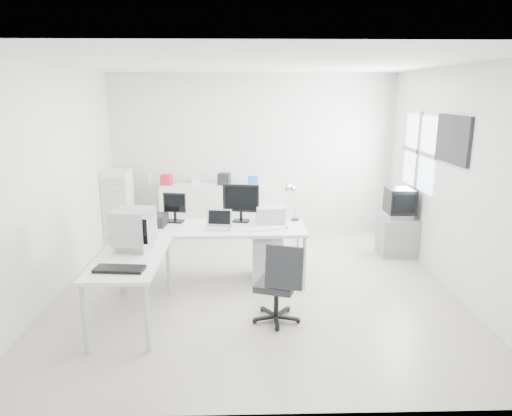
{
  "coord_description": "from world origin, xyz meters",
  "views": [
    {
      "loc": [
        -0.15,
        -5.59,
        2.47
      ],
      "look_at": [
        0.0,
        0.2,
        1.0
      ],
      "focal_mm": 32.0,
      "sensor_mm": 36.0,
      "label": 1
    }
  ],
  "objects_px": {
    "crt_monitor": "(133,229)",
    "tv_cabinet": "(397,236)",
    "office_chair": "(276,281)",
    "crt_tv": "(400,204)",
    "lcd_monitor_large": "(241,203)",
    "filing_cabinet": "(119,206)",
    "laptop": "(218,220)",
    "inkjet_printer": "(151,220)",
    "side_desk": "(132,289)",
    "sideboard": "(213,210)",
    "main_desk": "(215,254)",
    "drawer_pedestal": "(267,257)",
    "lcd_monitor_small": "(175,208)",
    "laser_printer": "(270,214)"
  },
  "relations": [
    {
      "from": "crt_monitor",
      "to": "tv_cabinet",
      "type": "distance_m",
      "value": 4.09
    },
    {
      "from": "office_chair",
      "to": "tv_cabinet",
      "type": "relative_size",
      "value": 1.56
    },
    {
      "from": "crt_tv",
      "to": "office_chair",
      "type": "bearing_deg",
      "value": -134.43
    },
    {
      "from": "lcd_monitor_large",
      "to": "filing_cabinet",
      "type": "height_order",
      "value": "lcd_monitor_large"
    },
    {
      "from": "laptop",
      "to": "crt_monitor",
      "type": "xyz_separation_m",
      "value": [
        -0.9,
        -0.75,
        0.12
      ]
    },
    {
      "from": "inkjet_printer",
      "to": "filing_cabinet",
      "type": "height_order",
      "value": "filing_cabinet"
    },
    {
      "from": "laptop",
      "to": "crt_monitor",
      "type": "distance_m",
      "value": 1.18
    },
    {
      "from": "laptop",
      "to": "filing_cabinet",
      "type": "xyz_separation_m",
      "value": [
        -1.78,
        1.86,
        -0.26
      ]
    },
    {
      "from": "laptop",
      "to": "crt_tv",
      "type": "bearing_deg",
      "value": 28.46
    },
    {
      "from": "crt_monitor",
      "to": "office_chair",
      "type": "relative_size",
      "value": 0.5
    },
    {
      "from": "side_desk",
      "to": "laptop",
      "type": "height_order",
      "value": "laptop"
    },
    {
      "from": "lcd_monitor_large",
      "to": "sideboard",
      "type": "height_order",
      "value": "lcd_monitor_large"
    },
    {
      "from": "side_desk",
      "to": "sideboard",
      "type": "distance_m",
      "value": 3.23
    },
    {
      "from": "sideboard",
      "to": "crt_monitor",
      "type": "bearing_deg",
      "value": -103.49
    },
    {
      "from": "laptop",
      "to": "crt_tv",
      "type": "height_order",
      "value": "crt_tv"
    },
    {
      "from": "lcd_monitor_large",
      "to": "crt_tv",
      "type": "distance_m",
      "value": 2.52
    },
    {
      "from": "side_desk",
      "to": "lcd_monitor_large",
      "type": "height_order",
      "value": "lcd_monitor_large"
    },
    {
      "from": "office_chair",
      "to": "lcd_monitor_large",
      "type": "bearing_deg",
      "value": 124.76
    },
    {
      "from": "sideboard",
      "to": "main_desk",
      "type": "bearing_deg",
      "value": -85.72
    },
    {
      "from": "drawer_pedestal",
      "to": "tv_cabinet",
      "type": "distance_m",
      "value": 2.24
    },
    {
      "from": "drawer_pedestal",
      "to": "lcd_monitor_small",
      "type": "xyz_separation_m",
      "value": [
        -1.25,
        0.2,
        0.64
      ]
    },
    {
      "from": "lcd_monitor_large",
      "to": "laser_printer",
      "type": "height_order",
      "value": "lcd_monitor_large"
    },
    {
      "from": "drawer_pedestal",
      "to": "office_chair",
      "type": "relative_size",
      "value": 0.64
    },
    {
      "from": "side_desk",
      "to": "laptop",
      "type": "distance_m",
      "value": 1.43
    },
    {
      "from": "lcd_monitor_small",
      "to": "sideboard",
      "type": "bearing_deg",
      "value": 89.42
    },
    {
      "from": "crt_tv",
      "to": "sideboard",
      "type": "distance_m",
      "value": 3.16
    },
    {
      "from": "side_desk",
      "to": "lcd_monitor_small",
      "type": "relative_size",
      "value": 3.6
    },
    {
      "from": "main_desk",
      "to": "laptop",
      "type": "bearing_deg",
      "value": -63.43
    },
    {
      "from": "main_desk",
      "to": "filing_cabinet",
      "type": "height_order",
      "value": "filing_cabinet"
    },
    {
      "from": "main_desk",
      "to": "office_chair",
      "type": "relative_size",
      "value": 2.56
    },
    {
      "from": "crt_monitor",
      "to": "office_chair",
      "type": "distance_m",
      "value": 1.7
    },
    {
      "from": "crt_tv",
      "to": "drawer_pedestal",
      "type": "bearing_deg",
      "value": -157.24
    },
    {
      "from": "crt_monitor",
      "to": "lcd_monitor_large",
      "type": "bearing_deg",
      "value": 54.45
    },
    {
      "from": "side_desk",
      "to": "laser_printer",
      "type": "bearing_deg",
      "value": 39.52
    },
    {
      "from": "side_desk",
      "to": "filing_cabinet",
      "type": "relative_size",
      "value": 1.15
    },
    {
      "from": "sideboard",
      "to": "filing_cabinet",
      "type": "xyz_separation_m",
      "value": [
        -1.58,
        -0.29,
        0.15
      ]
    },
    {
      "from": "drawer_pedestal",
      "to": "crt_tv",
      "type": "relative_size",
      "value": 1.2
    },
    {
      "from": "main_desk",
      "to": "lcd_monitor_large",
      "type": "relative_size",
      "value": 4.65
    },
    {
      "from": "inkjet_printer",
      "to": "lcd_monitor_small",
      "type": "xyz_separation_m",
      "value": [
        0.3,
        0.15,
        0.12
      ]
    },
    {
      "from": "crt_tv",
      "to": "lcd_monitor_small",
      "type": "bearing_deg",
      "value": -168.62
    },
    {
      "from": "side_desk",
      "to": "laser_printer",
      "type": "distance_m",
      "value": 2.13
    },
    {
      "from": "drawer_pedestal",
      "to": "office_chair",
      "type": "bearing_deg",
      "value": -87.99
    },
    {
      "from": "drawer_pedestal",
      "to": "lcd_monitor_small",
      "type": "height_order",
      "value": "lcd_monitor_small"
    },
    {
      "from": "lcd_monitor_small",
      "to": "sideboard",
      "type": "distance_m",
      "value": 1.91
    },
    {
      "from": "drawer_pedestal",
      "to": "filing_cabinet",
      "type": "bearing_deg",
      "value": 144.89
    },
    {
      "from": "side_desk",
      "to": "crt_monitor",
      "type": "distance_m",
      "value": 0.66
    },
    {
      "from": "lcd_monitor_large",
      "to": "laser_printer",
      "type": "bearing_deg",
      "value": 6.71
    },
    {
      "from": "main_desk",
      "to": "crt_tv",
      "type": "relative_size",
      "value": 4.8
    },
    {
      "from": "tv_cabinet",
      "to": "inkjet_printer",
      "type": "bearing_deg",
      "value": -167.26
    },
    {
      "from": "side_desk",
      "to": "laser_printer",
      "type": "relative_size",
      "value": 3.63
    }
  ]
}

